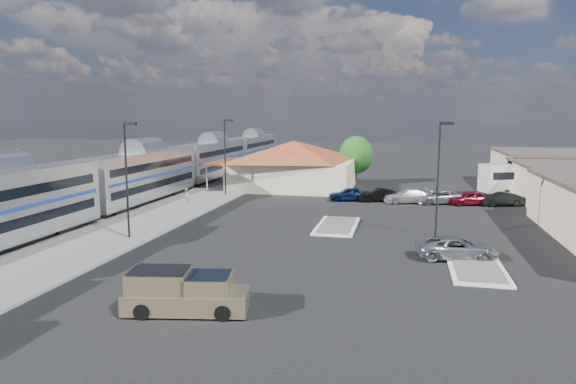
% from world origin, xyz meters
% --- Properties ---
extents(ground, '(280.00, 280.00, 0.00)m').
position_xyz_m(ground, '(0.00, 0.00, 0.00)').
color(ground, black).
rests_on(ground, ground).
extents(railbed, '(16.00, 100.00, 0.12)m').
position_xyz_m(railbed, '(-21.00, 8.00, 0.06)').
color(railbed, '#4C4944').
rests_on(railbed, ground).
extents(platform, '(5.50, 92.00, 0.18)m').
position_xyz_m(platform, '(-12.00, 6.00, 0.09)').
color(platform, gray).
rests_on(platform, ground).
extents(passenger_train, '(3.00, 104.00, 5.55)m').
position_xyz_m(passenger_train, '(-18.00, 9.77, 2.87)').
color(passenger_train, silver).
rests_on(passenger_train, ground).
extents(freight_cars, '(2.80, 46.00, 4.00)m').
position_xyz_m(freight_cars, '(-24.00, 0.29, 1.93)').
color(freight_cars, black).
rests_on(freight_cars, ground).
extents(station_depot, '(18.35, 12.24, 6.20)m').
position_xyz_m(station_depot, '(-4.56, 24.00, 3.13)').
color(station_depot, beige).
rests_on(station_depot, ground).
extents(traffic_island_south, '(3.30, 7.50, 0.21)m').
position_xyz_m(traffic_island_south, '(4.00, 2.00, 0.10)').
color(traffic_island_south, silver).
rests_on(traffic_island_south, ground).
extents(traffic_island_north, '(3.30, 7.50, 0.21)m').
position_xyz_m(traffic_island_north, '(14.00, -8.00, 0.10)').
color(traffic_island_north, silver).
rests_on(traffic_island_north, ground).
extents(lamp_plat_s, '(1.08, 0.25, 9.00)m').
position_xyz_m(lamp_plat_s, '(-10.90, -6.00, 5.34)').
color(lamp_plat_s, black).
rests_on(lamp_plat_s, ground).
extents(lamp_plat_n, '(1.08, 0.25, 9.00)m').
position_xyz_m(lamp_plat_n, '(-10.90, 16.00, 5.34)').
color(lamp_plat_n, black).
rests_on(lamp_plat_n, ground).
extents(lamp_lot, '(1.08, 0.25, 9.00)m').
position_xyz_m(lamp_lot, '(12.10, 0.00, 5.34)').
color(lamp_lot, black).
rests_on(lamp_lot, ground).
extents(tree_depot, '(4.71, 4.71, 6.63)m').
position_xyz_m(tree_depot, '(3.00, 30.00, 4.02)').
color(tree_depot, '#382314').
rests_on(tree_depot, ground).
extents(pickup_truck, '(6.22, 3.19, 2.05)m').
position_xyz_m(pickup_truck, '(-0.65, -18.71, 0.97)').
color(pickup_truck, '#93815A').
rests_on(pickup_truck, ground).
extents(suv, '(5.56, 3.17, 1.46)m').
position_xyz_m(suv, '(13.03, -6.05, 0.73)').
color(suv, '#9C9FA3').
rests_on(suv, ground).
extents(coach_bus, '(11.71, 6.74, 3.73)m').
position_xyz_m(coach_bus, '(24.00, 24.82, 2.15)').
color(coach_bus, white).
rests_on(coach_bus, ground).
extents(person_b, '(0.68, 0.83, 1.59)m').
position_xyz_m(person_b, '(-13.20, 9.61, 0.97)').
color(person_b, white).
rests_on(person_b, platform).
extents(parked_car_a, '(4.77, 2.88, 1.52)m').
position_xyz_m(parked_car_a, '(3.56, 15.69, 0.76)').
color(parked_car_a, '#0C1D3F').
rests_on(parked_car_a, ground).
extents(parked_car_b, '(4.72, 3.04, 1.47)m').
position_xyz_m(parked_car_b, '(6.76, 15.99, 0.73)').
color(parked_car_b, black).
rests_on(parked_car_b, ground).
extents(parked_car_c, '(5.60, 3.60, 1.51)m').
position_xyz_m(parked_car_c, '(9.96, 15.69, 0.75)').
color(parked_car_c, silver).
rests_on(parked_car_c, ground).
extents(parked_car_d, '(5.84, 4.07, 1.48)m').
position_xyz_m(parked_car_d, '(13.16, 15.99, 0.74)').
color(parked_car_d, '#95989D').
rests_on(parked_car_d, ground).
extents(parked_car_e, '(4.70, 2.85, 1.50)m').
position_xyz_m(parked_car_e, '(16.36, 15.69, 0.75)').
color(parked_car_e, maroon).
rests_on(parked_car_e, ground).
extents(parked_car_f, '(4.62, 2.85, 1.44)m').
position_xyz_m(parked_car_f, '(19.56, 15.99, 0.72)').
color(parked_car_f, black).
rests_on(parked_car_f, ground).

